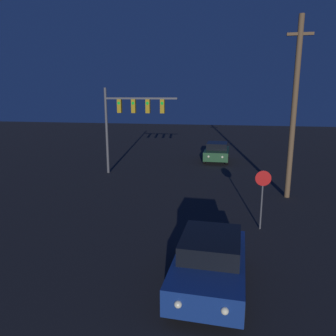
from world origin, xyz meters
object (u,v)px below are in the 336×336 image
at_px(car_near, 210,262).
at_px(utility_pole, 294,108).
at_px(car_far, 217,152).
at_px(traffic_signal_mast, 129,114).
at_px(stop_sign, 262,190).

distance_m(car_near, utility_pole, 10.75).
xyz_separation_m(car_far, utility_pole, (4.15, -9.20, 3.95)).
bearing_deg(utility_pole, traffic_signal_mast, 160.02).
relative_size(car_far, utility_pole, 0.43).
relative_size(stop_sign, utility_pole, 0.27).
distance_m(car_far, traffic_signal_mast, 8.71).
height_order(traffic_signal_mast, stop_sign, traffic_signal_mast).
xyz_separation_m(stop_sign, utility_pole, (1.81, 4.73, 3.05)).
xyz_separation_m(traffic_signal_mast, stop_sign, (8.13, -8.34, -2.44)).
relative_size(car_near, car_far, 1.01).
distance_m(car_near, stop_sign, 5.02).
distance_m(car_near, car_far, 18.53).
height_order(car_near, utility_pole, utility_pole).
distance_m(car_far, stop_sign, 14.15).
bearing_deg(car_far, utility_pole, 115.10).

